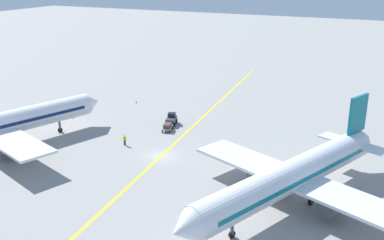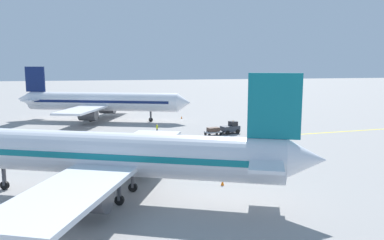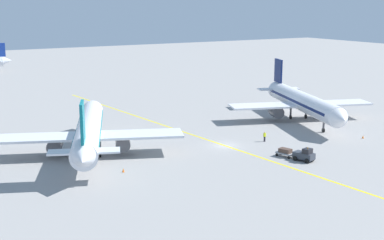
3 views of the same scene
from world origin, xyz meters
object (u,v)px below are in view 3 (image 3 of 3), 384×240
Objects in this scene: airplane_adjacent_stand at (302,102)px; traffic_cone_near_nose at (123,170)px; airplane_at_gate at (89,131)px; baggage_cart_trailing at (285,152)px; traffic_cone_by_wingtip at (363,137)px; ground_crew_worker at (265,136)px; baggage_tug_dark at (304,155)px.

airplane_adjacent_stand is 62.73× the size of traffic_cone_near_nose.
baggage_cart_trailing is (24.88, -15.66, -2.95)m from airplane_at_gate.
airplane_adjacent_stand reaches higher than traffic_cone_near_nose.
airplane_at_gate reaches higher than traffic_cone_by_wingtip.
airplane_at_gate is 61.81× the size of traffic_cone_by_wingtip.
baggage_cart_trailing is at bearing -32.18° from airplane_at_gate.
airplane_at_gate reaches higher than traffic_cone_near_nose.
traffic_cone_near_nose is at bearing 175.36° from traffic_cone_by_wingtip.
baggage_cart_trailing is (-19.11, -17.90, -2.95)m from airplane_adjacent_stand.
airplane_adjacent_stand is at bearing 43.13° from baggage_cart_trailing.
traffic_cone_near_nose is at bearing -84.33° from airplane_at_gate.
traffic_cone_by_wingtip is at bearing -23.09° from ground_crew_worker.
airplane_at_gate is 28.73m from ground_crew_worker.
airplane_at_gate is at bearing 95.67° from traffic_cone_near_nose.
baggage_tug_dark is (25.80, -18.82, -2.81)m from airplane_at_gate.
traffic_cone_near_nose is (-24.78, 8.47, -0.63)m from baggage_tug_dark.
airplane_at_gate reaches higher than baggage_cart_trailing.
airplane_at_gate and airplane_adjacent_stand have the same top height.
airplane_at_gate is 10.95m from traffic_cone_near_nose.
traffic_cone_by_wingtip is (42.45, -3.45, 0.00)m from traffic_cone_near_nose.
ground_crew_worker is at bearing 71.76° from baggage_cart_trailing.
airplane_adjacent_stand reaches higher than traffic_cone_by_wingtip.
airplane_at_gate is 61.81× the size of traffic_cone_near_nose.
ground_crew_worker is (2.83, 8.59, 0.15)m from baggage_cart_trailing.
baggage_tug_dark is 26.19m from traffic_cone_near_nose.
baggage_cart_trailing is at bearing -12.55° from traffic_cone_near_nose.
baggage_cart_trailing is 9.04m from ground_crew_worker.
traffic_cone_by_wingtip is (43.48, -13.80, -3.43)m from airplane_at_gate.
ground_crew_worker is (27.71, -7.07, -2.80)m from airplane_at_gate.
airplane_at_gate is at bearing 165.69° from ground_crew_worker.
traffic_cone_by_wingtip is (15.77, -6.72, -0.63)m from ground_crew_worker.
ground_crew_worker is 17.16m from traffic_cone_by_wingtip.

